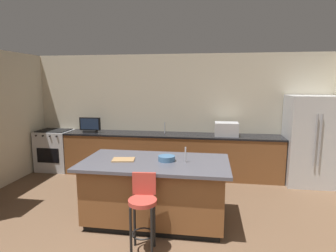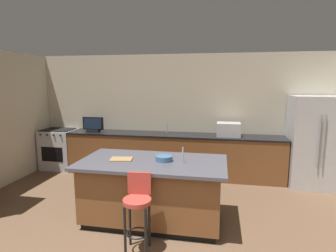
% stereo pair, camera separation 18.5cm
% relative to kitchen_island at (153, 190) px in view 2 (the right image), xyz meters
% --- Properties ---
extents(wall_back, '(6.99, 0.12, 2.64)m').
position_rel_kitchen_island_xyz_m(wall_back, '(0.02, 2.43, 0.85)').
color(wall_back, beige).
rests_on(wall_back, ground_plane).
extents(counter_back, '(4.68, 0.62, 0.92)m').
position_rel_kitchen_island_xyz_m(counter_back, '(-0.07, 2.05, -0.01)').
color(counter_back, brown).
rests_on(counter_back, ground_plane).
extents(kitchen_island, '(2.10, 1.12, 0.92)m').
position_rel_kitchen_island_xyz_m(kitchen_island, '(0.00, 0.00, 0.00)').
color(kitchen_island, black).
rests_on(kitchen_island, ground_plane).
extents(refrigerator, '(0.93, 0.79, 1.78)m').
position_rel_kitchen_island_xyz_m(refrigerator, '(2.75, 1.98, 0.42)').
color(refrigerator, '#B7BABF').
rests_on(refrigerator, ground_plane).
extents(range_oven, '(0.75, 0.63, 0.94)m').
position_rel_kitchen_island_xyz_m(range_oven, '(-2.79, 2.05, -0.00)').
color(range_oven, '#B7BABF').
rests_on(range_oven, ground_plane).
extents(microwave, '(0.48, 0.36, 0.28)m').
position_rel_kitchen_island_xyz_m(microwave, '(1.11, 2.05, 0.59)').
color(microwave, '#B7BABF').
rests_on(microwave, counter_back).
extents(tv_monitor, '(0.48, 0.16, 0.33)m').
position_rel_kitchen_island_xyz_m(tv_monitor, '(-1.88, 2.00, 0.61)').
color(tv_monitor, black).
rests_on(tv_monitor, counter_back).
extents(sink_faucet_back, '(0.02, 0.02, 0.24)m').
position_rel_kitchen_island_xyz_m(sink_faucet_back, '(-0.21, 2.15, 0.57)').
color(sink_faucet_back, '#B2B2B7').
rests_on(sink_faucet_back, counter_back).
extents(sink_faucet_island, '(0.02, 0.02, 0.22)m').
position_rel_kitchen_island_xyz_m(sink_faucet_island, '(0.44, 0.00, 0.56)').
color(sink_faucet_island, '#B2B2B7').
rests_on(sink_faucet_island, kitchen_island).
extents(bar_stool_center, '(0.34, 0.35, 0.95)m').
position_rel_kitchen_island_xyz_m(bar_stool_center, '(-0.00, -0.73, 0.10)').
color(bar_stool_center, '#B23D33').
rests_on(bar_stool_center, ground_plane).
extents(fruit_bowl, '(0.24, 0.24, 0.08)m').
position_rel_kitchen_island_xyz_m(fruit_bowl, '(0.16, 0.03, 0.49)').
color(fruit_bowl, '#3F668C').
rests_on(fruit_bowl, kitchen_island).
extents(cutting_board, '(0.35, 0.27, 0.02)m').
position_rel_kitchen_island_xyz_m(cutting_board, '(-0.46, -0.03, 0.46)').
color(cutting_board, '#A87F51').
rests_on(cutting_board, kitchen_island).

